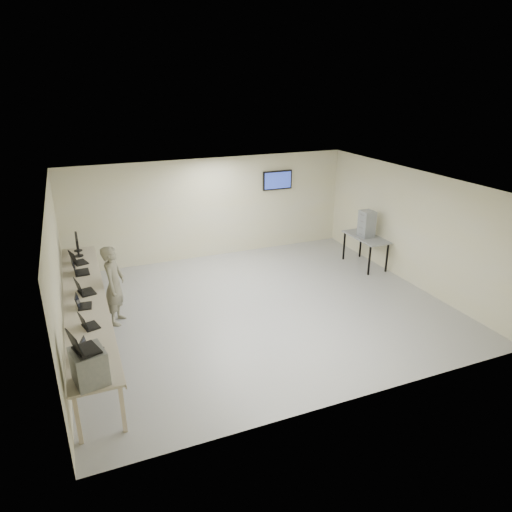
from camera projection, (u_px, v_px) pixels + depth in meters
name	position (u px, v px, depth m)	size (l,w,h in m)	color
room	(260.00, 247.00, 9.79)	(8.01, 7.01, 2.81)	#A4A4A4
workbench	(86.00, 301.00, 8.67)	(0.76, 6.00, 0.90)	#BAAF96
equipment_box	(89.00, 366.00, 6.16)	(0.41, 0.47, 0.49)	gray
laptop_on_box	(81.00, 346.00, 6.02)	(0.43, 0.46, 0.30)	black
laptop_0	(89.00, 351.00, 6.81)	(0.37, 0.40, 0.27)	black
laptop_1	(87.00, 324.00, 7.59)	(0.34, 0.37, 0.25)	black
laptop_2	(82.00, 304.00, 8.26)	(0.29, 0.34, 0.25)	black
laptop_3	(83.00, 290.00, 8.80)	(0.39, 0.43, 0.30)	black
laptop_4	(79.00, 270.00, 9.70)	(0.34, 0.41, 0.31)	black
laptop_5	(77.00, 260.00, 10.24)	(0.41, 0.44, 0.29)	black
monitor_near	(77.00, 245.00, 10.58)	(0.21, 0.46, 0.46)	black
monitor_far	(77.00, 241.00, 10.92)	(0.19, 0.44, 0.43)	black
soldier	(114.00, 285.00, 9.30)	(0.62, 0.40, 1.69)	#666759
side_table	(366.00, 239.00, 12.25)	(0.65, 1.39, 0.84)	gray
storage_bins	(367.00, 224.00, 12.09)	(0.34, 0.37, 0.71)	#9299A1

